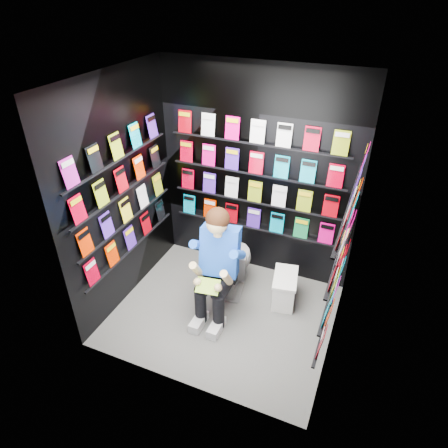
% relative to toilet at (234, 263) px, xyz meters
% --- Properties ---
extents(floor, '(2.40, 2.40, 0.00)m').
position_rel_toilet_xyz_m(floor, '(0.07, -0.49, -0.37)').
color(floor, slate).
rests_on(floor, ground).
extents(ceiling, '(2.40, 2.40, 0.00)m').
position_rel_toilet_xyz_m(ceiling, '(0.07, -0.49, 2.23)').
color(ceiling, white).
rests_on(ceiling, floor).
extents(wall_back, '(2.40, 0.04, 2.60)m').
position_rel_toilet_xyz_m(wall_back, '(0.07, 0.51, 0.93)').
color(wall_back, black).
rests_on(wall_back, floor).
extents(wall_front, '(2.40, 0.04, 2.60)m').
position_rel_toilet_xyz_m(wall_front, '(0.07, -1.49, 0.93)').
color(wall_front, black).
rests_on(wall_front, floor).
extents(wall_left, '(0.04, 2.00, 2.60)m').
position_rel_toilet_xyz_m(wall_left, '(-1.13, -0.49, 0.93)').
color(wall_left, black).
rests_on(wall_left, floor).
extents(wall_right, '(0.04, 2.00, 2.60)m').
position_rel_toilet_xyz_m(wall_right, '(1.27, -0.49, 0.93)').
color(wall_right, black).
rests_on(wall_right, floor).
extents(comics_back, '(2.10, 0.06, 1.37)m').
position_rel_toilet_xyz_m(comics_back, '(0.07, 0.48, 0.94)').
color(comics_back, '#C10020').
rests_on(comics_back, wall_back).
extents(comics_left, '(0.06, 1.70, 1.37)m').
position_rel_toilet_xyz_m(comics_left, '(-1.10, -0.49, 0.94)').
color(comics_left, '#C10020').
rests_on(comics_left, wall_left).
extents(comics_right, '(0.06, 1.70, 1.37)m').
position_rel_toilet_xyz_m(comics_right, '(1.24, -0.49, 0.94)').
color(comics_right, '#C10020').
rests_on(comics_right, wall_right).
extents(toilet, '(0.53, 0.81, 0.73)m').
position_rel_toilet_xyz_m(toilet, '(0.00, 0.00, 0.00)').
color(toilet, white).
rests_on(toilet, floor).
extents(longbox, '(0.32, 0.48, 0.33)m').
position_rel_toilet_xyz_m(longbox, '(0.65, -0.01, -0.20)').
color(longbox, white).
rests_on(longbox, floor).
extents(longbox_lid, '(0.35, 0.51, 0.03)m').
position_rel_toilet_xyz_m(longbox_lid, '(0.65, -0.01, -0.02)').
color(longbox_lid, white).
rests_on(longbox_lid, longbox).
extents(reader, '(0.68, 0.90, 1.51)m').
position_rel_toilet_xyz_m(reader, '(0.00, -0.38, 0.43)').
color(reader, '#0B40C1').
rests_on(reader, toilet).
extents(held_comic, '(0.27, 0.18, 0.10)m').
position_rel_toilet_xyz_m(held_comic, '(0.00, -0.73, 0.21)').
color(held_comic, green).
rests_on(held_comic, reader).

